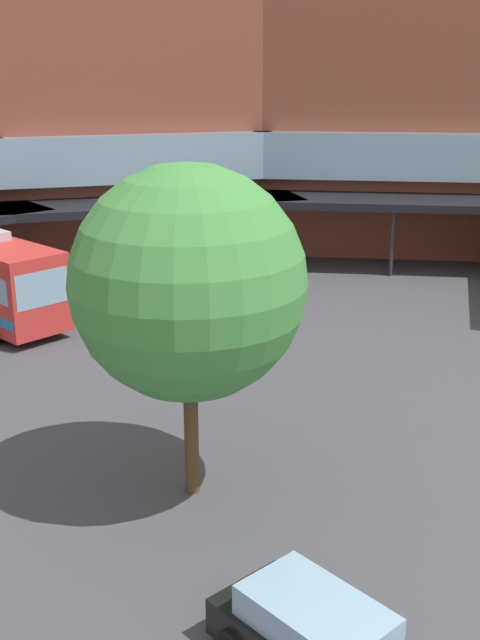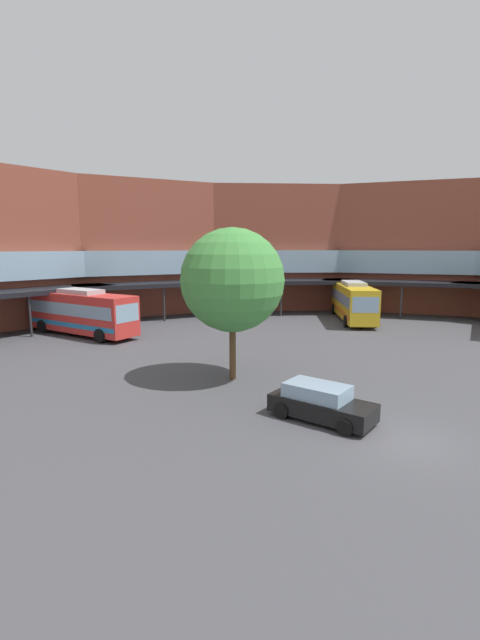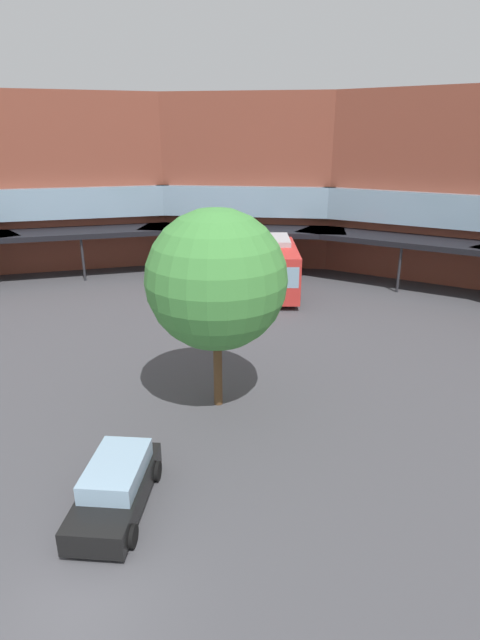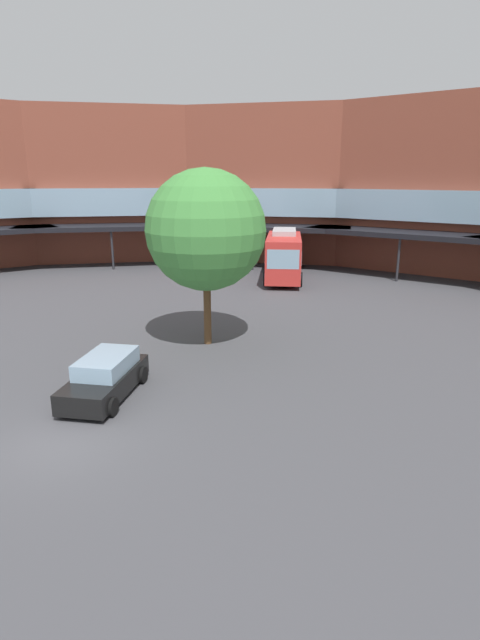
# 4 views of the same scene
# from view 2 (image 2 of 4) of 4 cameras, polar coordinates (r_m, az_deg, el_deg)

# --- Properties ---
(ground_plane) EXTENTS (124.01, 124.01, 0.00)m
(ground_plane) POSITION_cam_2_polar(r_m,az_deg,el_deg) (18.49, 20.59, -14.38)
(ground_plane) COLOR #47474C
(station_building) EXTENTS (81.59, 44.46, 14.08)m
(station_building) POSITION_cam_2_polar(r_m,az_deg,el_deg) (34.57, -13.44, 8.42)
(station_building) COLOR brown
(station_building) RESTS_ON ground
(bus_2) EXTENTS (9.65, 10.23, 3.88)m
(bus_2) POSITION_cam_2_polar(r_m,az_deg,el_deg) (45.08, 14.44, 2.42)
(bus_2) COLOR gold
(bus_2) RESTS_ON ground
(bus_3) EXTENTS (5.88, 11.06, 3.84)m
(bus_3) POSITION_cam_2_polar(r_m,az_deg,el_deg) (38.65, -19.80, 0.99)
(bus_3) COLOR red
(bus_3) RESTS_ON ground
(parked_car) EXTENTS (2.84, 4.71, 1.53)m
(parked_car) POSITION_cam_2_polar(r_m,az_deg,el_deg) (19.30, 10.39, -10.53)
(parked_car) COLOR black
(parked_car) RESTS_ON ground
(plaza_tree) EXTENTS (5.61, 5.61, 8.32)m
(plaza_tree) POSITION_cam_2_polar(r_m,az_deg,el_deg) (23.73, -0.99, 5.17)
(plaza_tree) COLOR brown
(plaza_tree) RESTS_ON ground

